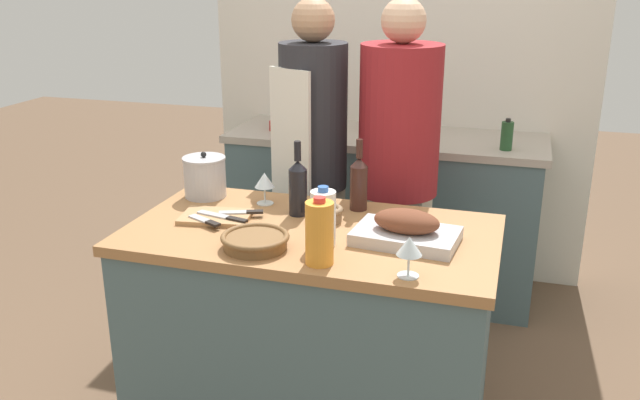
{
  "coord_description": "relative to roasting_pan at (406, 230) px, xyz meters",
  "views": [
    {
      "loc": [
        0.71,
        -2.24,
        1.8
      ],
      "look_at": [
        0.0,
        0.11,
        0.95
      ],
      "focal_mm": 38.0,
      "sensor_mm": 36.0,
      "label": 1
    }
  ],
  "objects": [
    {
      "name": "cutting_board",
      "position": [
        -0.75,
        0.02,
        -0.04
      ],
      "size": [
        0.29,
        0.22,
        0.02
      ],
      "color": "#AD7F51",
      "rests_on": "kitchen_island"
    },
    {
      "name": "condiment_bottle_short",
      "position": [
        0.29,
        1.25,
        0.07
      ],
      "size": [
        0.06,
        0.06,
        0.16
      ],
      "color": "#234C28",
      "rests_on": "back_counter"
    },
    {
      "name": "knife_chef",
      "position": [
        -0.7,
        -0.0,
        -0.03
      ],
      "size": [
        0.23,
        0.08,
        0.01
      ],
      "color": "#B7B7BC",
      "rests_on": "cutting_board"
    },
    {
      "name": "juice_jug",
      "position": [
        -0.24,
        -0.26,
        0.06
      ],
      "size": [
        0.09,
        0.09,
        0.23
      ],
      "color": "orange",
      "rests_on": "kitchen_island"
    },
    {
      "name": "back_counter",
      "position": [
        -0.36,
        1.4,
        -0.46
      ],
      "size": [
        1.75,
        0.6,
        0.91
      ],
      "color": "#4C666B",
      "rests_on": "ground_plane"
    },
    {
      "name": "person_cook_aproned",
      "position": [
        -0.57,
        0.71,
        0.02
      ],
      "size": [
        0.34,
        0.35,
        1.67
      ],
      "rotation": [
        0.0,
        0.0,
        -0.47
      ],
      "color": "beige",
      "rests_on": "ground_plane"
    },
    {
      "name": "roasting_pan",
      "position": [
        0.0,
        0.0,
        0.0
      ],
      "size": [
        0.38,
        0.27,
        0.12
      ],
      "color": "#BCBCC1",
      "rests_on": "kitchen_island"
    },
    {
      "name": "mixing_bowl",
      "position": [
        -0.33,
        0.12,
        -0.01
      ],
      "size": [
        0.13,
        0.13,
        0.06
      ],
      "color": "#846647",
      "rests_on": "kitchen_island"
    },
    {
      "name": "stand_mixer",
      "position": [
        -0.92,
        1.36,
        0.14
      ],
      "size": [
        0.18,
        0.14,
        0.34
      ],
      "color": "#B22323",
      "rests_on": "back_counter"
    },
    {
      "name": "wicker_basket",
      "position": [
        -0.49,
        -0.2,
        -0.02
      ],
      "size": [
        0.24,
        0.24,
        0.05
      ],
      "color": "brown",
      "rests_on": "kitchen_island"
    },
    {
      "name": "stock_pot",
      "position": [
        -0.91,
        0.26,
        0.04
      ],
      "size": [
        0.18,
        0.18,
        0.2
      ],
      "color": "#B7B7BC",
      "rests_on": "kitchen_island"
    },
    {
      "name": "wine_bottle_dark",
      "position": [
        -0.46,
        0.16,
        0.07
      ],
      "size": [
        0.07,
        0.07,
        0.3
      ],
      "color": "black",
      "rests_on": "kitchen_island"
    },
    {
      "name": "condiment_bottle_tall",
      "position": [
        -0.46,
        1.44,
        0.1
      ],
      "size": [
        0.05,
        0.05,
        0.22
      ],
      "color": "#B28E2D",
      "rests_on": "back_counter"
    },
    {
      "name": "knife_bread",
      "position": [
        -0.75,
        -0.06,
        -0.03
      ],
      "size": [
        0.16,
        0.1,
        0.01
      ],
      "color": "#B7B7BC",
      "rests_on": "cutting_board"
    },
    {
      "name": "wine_glass_left",
      "position": [
        0.06,
        -0.28,
        0.05
      ],
      "size": [
        0.08,
        0.08,
        0.13
      ],
      "color": "silver",
      "rests_on": "kitchen_island"
    },
    {
      "name": "person_cook_guest",
      "position": [
        -0.17,
        0.73,
        0.01
      ],
      "size": [
        0.37,
        0.37,
        1.68
      ],
      "rotation": [
        0.0,
        0.0,
        -0.1
      ],
      "color": "beige",
      "rests_on": "ground_plane"
    },
    {
      "name": "kitchen_island",
      "position": [
        -0.36,
        0.02,
        -0.48
      ],
      "size": [
        1.38,
        0.75,
        0.87
      ],
      "color": "#4C666B",
      "rests_on": "ground_plane"
    },
    {
      "name": "milk_jug",
      "position": [
        -0.28,
        -0.11,
        0.05
      ],
      "size": [
        0.09,
        0.09,
        0.22
      ],
      "color": "white",
      "rests_on": "kitchen_island"
    },
    {
      "name": "knife_paring",
      "position": [
        -0.65,
        0.07,
        -0.03
      ],
      "size": [
        0.17,
        0.09,
        0.01
      ],
      "color": "#B7B7BC",
      "rests_on": "cutting_board"
    },
    {
      "name": "back_wall",
      "position": [
        -0.36,
        1.75,
        0.36
      ],
      "size": [
        2.25,
        0.1,
        2.55
      ],
      "color": "silver",
      "rests_on": "ground_plane"
    },
    {
      "name": "wine_bottle_green",
      "position": [
        -0.24,
        0.29,
        0.07
      ],
      "size": [
        0.07,
        0.07,
        0.29
      ],
      "color": "#381E19",
      "rests_on": "kitchen_island"
    },
    {
      "name": "wine_glass_right",
      "position": [
        -0.63,
        0.24,
        0.05
      ],
      "size": [
        0.08,
        0.08,
        0.13
      ],
      "color": "silver",
      "rests_on": "kitchen_island"
    }
  ]
}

